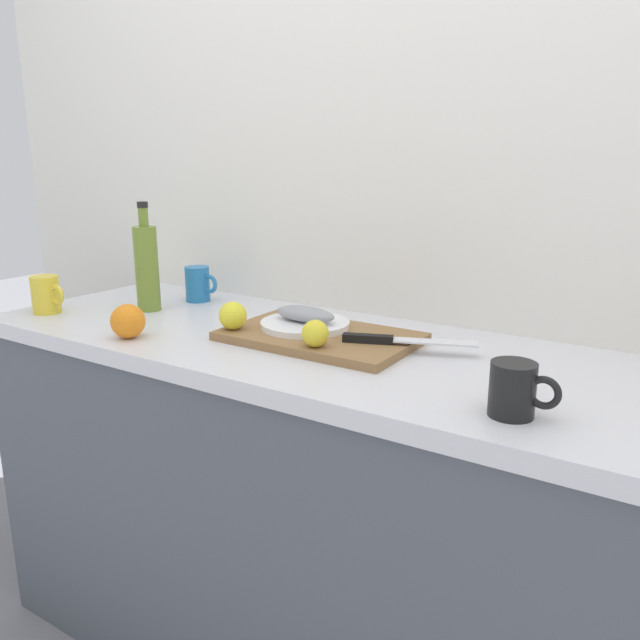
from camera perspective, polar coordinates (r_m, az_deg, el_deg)
name	(u,v)px	position (r m, az deg, el deg)	size (l,w,h in m)	color
back_wall	(429,183)	(1.62, 9.85, 12.11)	(3.20, 0.05, 2.50)	white
kitchen_counter	(360,531)	(1.58, 3.63, -18.49)	(2.00, 0.60, 0.90)	#4C5159
cutting_board	(320,337)	(1.46, 0.00, -1.52)	(0.44, 0.27, 0.02)	olive
white_plate	(305,324)	(1.50, -1.36, -0.40)	(0.21, 0.21, 0.01)	white
fish_fillet	(305,314)	(1.49, -1.37, 0.55)	(0.16, 0.07, 0.04)	gray
chef_knife	(393,340)	(1.38, 6.61, -1.78)	(0.28, 0.13, 0.02)	silver
lemon_0	(233,316)	(1.49, -7.90, 0.40)	(0.07, 0.07, 0.07)	yellow
lemon_1	(315,333)	(1.34, -0.43, -1.23)	(0.06, 0.06, 0.06)	yellow
olive_oil_bottle	(147,266)	(1.79, -15.41, 4.70)	(0.06, 0.06, 0.30)	olive
coffee_mug_0	(514,390)	(1.08, 17.18, -6.03)	(0.12, 0.08, 0.09)	black
coffee_mug_1	(46,294)	(1.86, -23.52, 2.13)	(0.11, 0.07, 0.10)	yellow
coffee_mug_2	(198,284)	(1.89, -10.95, 3.22)	(0.11, 0.07, 0.10)	#2672B2
orange_1	(128,321)	(1.54, -16.99, -0.11)	(0.08, 0.08, 0.08)	orange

